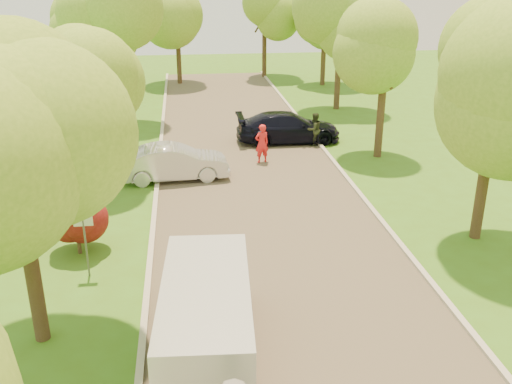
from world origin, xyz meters
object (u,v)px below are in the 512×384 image
street_sign (84,228)px  silver_sedan (174,163)px  dark_sedan (288,127)px  person_olive (314,129)px  minivan (206,317)px  person_striped (262,144)px

street_sign → silver_sedan: street_sign is taller
dark_sedan → person_olive: size_ratio=3.16×
minivan → person_striped: bearing=80.9°
person_striped → dark_sedan: bearing=-135.8°
silver_sedan → person_striped: bearing=-69.9°
street_sign → person_olive: street_sign is taller
street_sign → dark_sedan: 15.47m
dark_sedan → person_striped: 3.69m
dark_sedan → person_striped: (-1.83, -3.20, 0.14)m
minivan → dark_sedan: minivan is taller
minivan → person_olive: minivan is taller
person_olive → street_sign: bearing=25.8°
silver_sedan → person_olive: (7.04, 4.14, 0.09)m
silver_sedan → person_olive: person_olive is taller
minivan → person_olive: size_ratio=3.09×
street_sign → minivan: bearing=-51.3°
person_striped → person_olive: person_striped is taller
street_sign → person_striped: size_ratio=1.19×
silver_sedan → dark_sedan: size_ratio=0.86×
minivan → person_striped: size_ratio=2.87×
street_sign → dark_sedan: street_sign is taller
minivan → person_olive: bearing=72.9°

